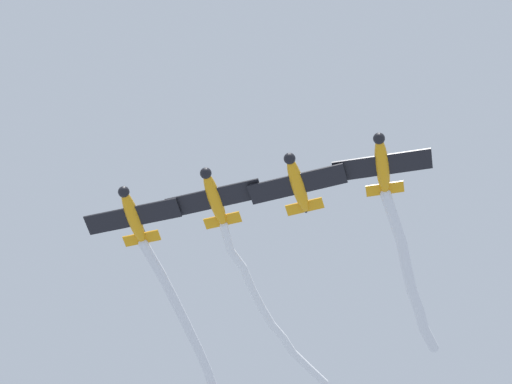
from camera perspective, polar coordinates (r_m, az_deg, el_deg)
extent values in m
ellipsoid|color=orange|center=(77.46, -6.97, -1.43)|extent=(2.46, 5.14, 1.04)
sphere|color=black|center=(76.21, -7.52, 0.01)|extent=(1.10, 1.10, 0.88)
ellipsoid|color=#232833|center=(77.44, -7.08, -0.90)|extent=(1.03, 1.41, 0.55)
cube|color=black|center=(77.25, -7.02, -1.39)|extent=(7.55, 3.79, 0.14)
cube|color=orange|center=(78.67, -6.50, -2.62)|extent=(3.03, 1.76, 0.12)
cube|color=black|center=(79.05, -6.49, -2.33)|extent=(0.47, 1.14, 1.43)
cylinder|color=white|center=(79.64, -5.94, -3.75)|extent=(2.09, 3.21, 0.92)
cylinder|color=white|center=(81.56, -5.10, -5.28)|extent=(1.99, 3.14, 1.45)
cylinder|color=white|center=(83.80, -4.35, -6.75)|extent=(2.09, 3.52, 1.41)
cylinder|color=white|center=(85.95, -3.64, -8.19)|extent=(1.84, 3.04, 0.95)
cylinder|color=white|center=(87.88, -3.02, -9.51)|extent=(1.76, 3.01, 1.00)
cylinder|color=white|center=(90.13, -2.49, -10.86)|extent=(1.81, 3.52, 1.22)
sphere|color=white|center=(78.78, -6.42, -2.92)|extent=(0.78, 0.78, 0.78)
sphere|color=white|center=(80.52, -5.46, -4.57)|extent=(0.78, 0.78, 0.78)
sphere|color=white|center=(82.61, -4.74, -5.97)|extent=(0.78, 0.78, 0.78)
sphere|color=white|center=(85.00, -3.97, -7.51)|extent=(0.78, 0.78, 0.78)
sphere|color=white|center=(86.90, -3.31, -8.87)|extent=(0.78, 0.78, 0.78)
sphere|color=white|center=(88.88, -2.75, -10.15)|extent=(0.78, 0.78, 0.78)
ellipsoid|color=orange|center=(76.35, -2.35, -0.40)|extent=(2.56, 5.13, 1.04)
sphere|color=black|center=(75.09, -2.87, 1.07)|extent=(1.11, 1.11, 0.88)
ellipsoid|color=#232833|center=(76.34, -2.48, 0.14)|extent=(1.05, 1.42, 0.55)
cube|color=black|center=(76.14, -2.39, -0.36)|extent=(7.53, 3.94, 0.14)
cube|color=orange|center=(77.58, -1.91, -1.62)|extent=(3.03, 1.82, 0.12)
cube|color=black|center=(77.96, -1.92, -1.33)|extent=(0.49, 1.14, 1.43)
cylinder|color=white|center=(78.38, -1.64, -2.63)|extent=(1.23, 2.54, 0.66)
cylinder|color=white|center=(79.80, -1.10, -3.82)|extent=(1.81, 2.23, 1.11)
cylinder|color=white|center=(81.18, -0.50, -4.87)|extent=(1.42, 2.26, 0.73)
cylinder|color=white|center=(82.53, 0.03, -6.00)|extent=(1.56, 2.36, 0.67)
cylinder|color=white|center=(83.69, 0.61, -7.05)|extent=(1.64, 1.97, 0.97)
cylinder|color=white|center=(84.80, 1.24, -7.90)|extent=(1.72, 1.97, 0.93)
cylinder|color=white|center=(86.26, 1.83, -8.68)|extent=(1.73, 2.25, 1.22)
cylinder|color=white|center=(87.79, 2.57, -9.52)|extent=(2.10, 2.26, 0.71)
cylinder|color=white|center=(89.35, 3.48, -10.35)|extent=(2.16, 2.34, 1.04)
sphere|color=white|center=(77.68, -1.83, -1.92)|extent=(0.66, 0.66, 0.66)
sphere|color=white|center=(79.09, -1.46, -3.33)|extent=(0.66, 0.66, 0.66)
sphere|color=white|center=(80.53, -0.74, -4.31)|extent=(0.66, 0.66, 0.66)
sphere|color=white|center=(81.85, -0.27, -5.43)|extent=(0.66, 0.66, 0.66)
sphere|color=white|center=(83.22, 0.32, -6.56)|extent=(0.66, 0.66, 0.66)
sphere|color=white|center=(84.17, 0.90, -7.53)|extent=(0.66, 0.66, 0.66)
sphere|color=white|center=(85.43, 1.56, -8.27)|extent=(0.66, 0.66, 0.66)
sphere|color=white|center=(87.09, 2.09, -9.07)|extent=(0.66, 0.66, 0.66)
sphere|color=white|center=(88.50, 3.04, -9.96)|extent=(0.66, 0.66, 0.66)
sphere|color=white|center=(90.20, 3.92, -10.74)|extent=(0.66, 0.66, 0.66)
ellipsoid|color=orange|center=(75.27, 2.39, 0.41)|extent=(2.63, 5.12, 1.04)
sphere|color=black|center=(74.00, 1.92, 1.91)|extent=(1.12, 1.12, 0.88)
ellipsoid|color=#232833|center=(75.26, 2.26, 0.96)|extent=(1.06, 1.42, 0.55)
cube|color=black|center=(75.07, 2.36, 0.45)|extent=(7.52, 4.03, 0.14)
cube|color=orange|center=(76.52, 2.78, -0.83)|extent=(3.03, 1.85, 0.12)
cube|color=black|center=(76.91, 2.75, -0.55)|extent=(0.50, 1.13, 1.43)
ellipsoid|color=orange|center=(75.24, 7.18, 1.48)|extent=(2.13, 5.17, 1.04)
sphere|color=black|center=(73.96, 7.00, 3.04)|extent=(1.05, 1.05, 0.88)
ellipsoid|color=#232833|center=(75.23, 7.10, 2.03)|extent=(0.95, 1.39, 0.55)
cube|color=black|center=(75.03, 7.18, 1.53)|extent=(7.56, 3.32, 0.14)
cube|color=orange|center=(76.50, 7.33, 0.18)|extent=(3.02, 1.58, 0.12)
cube|color=black|center=(76.89, 7.28, 0.47)|extent=(0.39, 1.15, 1.43)
cylinder|color=white|center=(77.37, 7.59, -0.79)|extent=(1.87, 2.58, 1.18)
cylinder|color=white|center=(78.88, 8.04, -2.12)|extent=(1.76, 2.58, 0.95)
cylinder|color=white|center=(80.36, 8.40, -3.52)|extent=(1.71, 2.69, 1.14)
cylinder|color=white|center=(81.69, 8.69, -4.87)|extent=(1.73, 2.35, 1.34)
cylinder|color=white|center=(83.05, 9.01, -6.00)|extent=(1.81, 2.34, 1.17)
cylinder|color=white|center=(84.66, 9.35, -7.06)|extent=(1.72, 2.55, 1.08)
cylinder|color=white|center=(86.48, 9.78, -8.15)|extent=(2.16, 2.76, 1.24)
sphere|color=white|center=(76.60, 7.37, -0.13)|extent=(0.86, 0.86, 0.86)
sphere|color=white|center=(78.14, 7.82, -1.45)|extent=(0.86, 0.86, 0.86)
sphere|color=white|center=(79.63, 8.25, -2.78)|extent=(0.86, 0.86, 0.86)
sphere|color=white|center=(81.09, 8.54, -4.24)|extent=(0.86, 0.86, 0.86)
sphere|color=white|center=(82.29, 8.83, -5.50)|extent=(0.86, 0.86, 0.86)
sphere|color=white|center=(83.83, 9.20, -6.49)|extent=(0.86, 0.86, 0.86)
sphere|color=white|center=(85.50, 9.50, -7.61)|extent=(0.86, 0.86, 0.86)
sphere|color=white|center=(87.46, 10.06, -8.67)|extent=(0.86, 0.86, 0.86)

